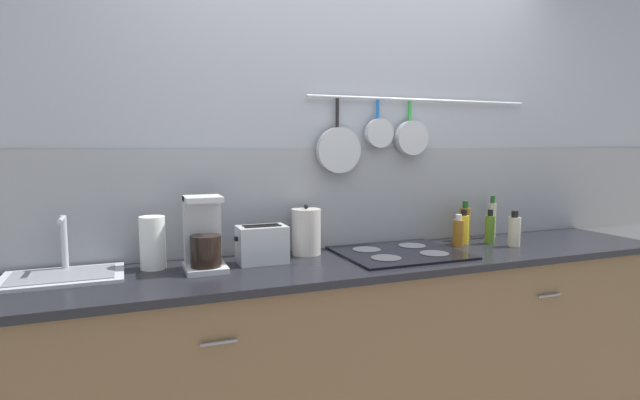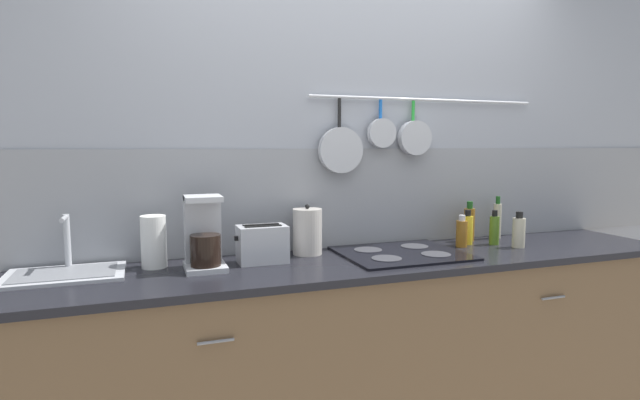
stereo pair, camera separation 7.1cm
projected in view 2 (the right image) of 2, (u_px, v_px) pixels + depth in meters
wall_back at (349, 182)px, 2.73m from camera, size 7.20×0.13×2.60m
cabinet_base at (375, 353)px, 2.49m from camera, size 3.29×0.60×0.89m
countertop at (376, 262)px, 2.44m from camera, size 3.33×0.62×0.03m
sink_basin at (65, 271)px, 2.11m from camera, size 0.47×0.32×0.25m
paper_towel_roll at (154, 242)px, 2.25m from camera, size 0.11×0.11×0.24m
coffee_maker at (204, 238)px, 2.23m from camera, size 0.18×0.21×0.33m
toaster at (262, 244)px, 2.35m from camera, size 0.25×0.15×0.18m
kettle at (307, 231)px, 2.53m from camera, size 0.15×0.15×0.26m
cooktop at (401, 253)px, 2.53m from camera, size 0.61×0.52×0.01m
bottle_hot_sauce at (462, 233)px, 2.71m from camera, size 0.06×0.06×0.17m
bottle_sesame_oil at (467, 229)px, 2.78m from camera, size 0.06×0.06×0.19m
bottle_vinegar at (469, 224)px, 2.88m from camera, size 0.06×0.06×0.23m
bottle_olive_oil at (494, 229)px, 2.78m from camera, size 0.05×0.05×0.19m
bottle_cooking_wine at (519, 232)px, 2.70m from camera, size 0.07×0.07×0.19m
bottle_dish_soap at (497, 220)px, 2.96m from camera, size 0.05×0.05×0.25m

